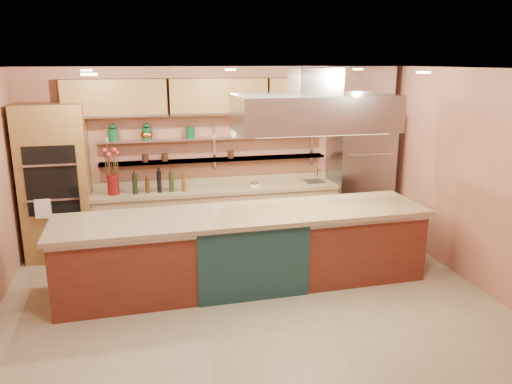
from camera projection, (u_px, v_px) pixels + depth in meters
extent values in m
cube|color=gray|center=(251.00, 305.00, 6.10)|extent=(6.00, 5.00, 0.02)
cube|color=black|center=(250.00, 69.00, 5.39)|extent=(6.00, 5.00, 0.02)
cube|color=#AC6951|center=(217.00, 155.00, 8.10)|extent=(6.00, 0.04, 2.80)
cube|color=#AC6951|center=(330.00, 286.00, 3.39)|extent=(6.00, 0.04, 2.80)
cube|color=#AC6951|center=(478.00, 180.00, 6.40)|extent=(0.04, 5.00, 2.80)
cube|color=olive|center=(56.00, 183.00, 7.32)|extent=(0.95, 0.64, 2.30)
cube|color=gray|center=(360.00, 174.00, 8.36)|extent=(0.95, 0.72, 2.10)
cube|color=#A18460|center=(218.00, 216.00, 8.04)|extent=(3.84, 0.64, 0.93)
cube|color=#ADB1B4|center=(216.00, 160.00, 7.98)|extent=(3.60, 0.26, 0.03)
cube|color=#ADB1B4|center=(215.00, 138.00, 7.89)|extent=(3.60, 0.26, 0.03)
cube|color=olive|center=(218.00, 96.00, 7.69)|extent=(4.60, 0.36, 0.55)
cube|color=#ADB1B4|center=(314.00, 112.00, 6.30)|extent=(2.00, 1.00, 0.45)
cube|color=#FFE5A5|center=(246.00, 71.00, 5.58)|extent=(4.00, 2.80, 0.02)
cube|color=#5F271B|center=(245.00, 249.00, 6.55)|extent=(4.75, 1.13, 0.99)
cylinder|color=#5C0D0F|center=(113.00, 185.00, 7.49)|extent=(0.21, 0.21, 0.31)
cube|color=black|center=(159.00, 183.00, 7.64)|extent=(0.88, 0.40, 0.27)
cube|color=silver|center=(254.00, 184.00, 8.00)|extent=(0.15, 0.11, 0.08)
cylinder|color=silver|center=(317.00, 175.00, 8.31)|extent=(0.04, 0.04, 0.22)
ellipsoid|color=#B75A2A|center=(146.00, 135.00, 7.63)|extent=(0.20, 0.20, 0.14)
cylinder|color=#0E4222|center=(190.00, 132.00, 7.78)|extent=(0.15, 0.15, 0.17)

